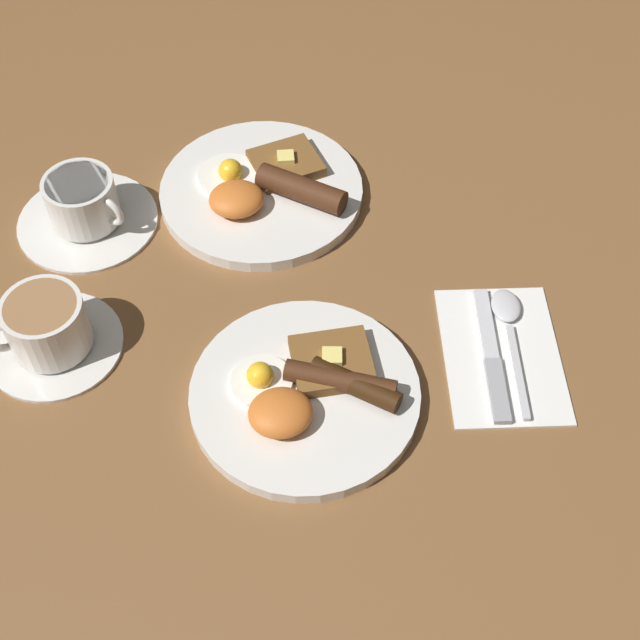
# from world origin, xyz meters

# --- Properties ---
(ground_plane) EXTENTS (3.00, 3.00, 0.00)m
(ground_plane) POSITION_xyz_m (0.00, 0.00, 0.00)
(ground_plane) COLOR brown
(breakfast_plate_near) EXTENTS (0.23, 0.23, 0.04)m
(breakfast_plate_near) POSITION_xyz_m (0.00, -0.00, 0.01)
(breakfast_plate_near) COLOR silver
(breakfast_plate_near) RESTS_ON ground_plane
(breakfast_plate_far) EXTENTS (0.24, 0.24, 0.04)m
(breakfast_plate_far) POSITION_xyz_m (-0.01, 0.29, 0.01)
(breakfast_plate_far) COLOR silver
(breakfast_plate_far) RESTS_ON ground_plane
(teacup_near) EXTENTS (0.14, 0.14, 0.07)m
(teacup_near) POSITION_xyz_m (-0.25, 0.10, 0.03)
(teacup_near) COLOR silver
(teacup_near) RESTS_ON ground_plane
(teacup_far) EXTENTS (0.16, 0.16, 0.07)m
(teacup_far) POSITION_xyz_m (-0.22, 0.28, 0.03)
(teacup_far) COLOR silver
(teacup_far) RESTS_ON ground_plane
(napkin) EXTENTS (0.14, 0.19, 0.01)m
(napkin) POSITION_xyz_m (0.21, 0.03, 0.00)
(napkin) COLOR white
(napkin) RESTS_ON ground_plane
(knife) EXTENTS (0.03, 0.17, 0.01)m
(knife) POSITION_xyz_m (0.20, 0.02, 0.01)
(knife) COLOR silver
(knife) RESTS_ON napkin
(spoon) EXTENTS (0.04, 0.16, 0.01)m
(spoon) POSITION_xyz_m (0.23, 0.07, 0.01)
(spoon) COLOR silver
(spoon) RESTS_ON napkin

